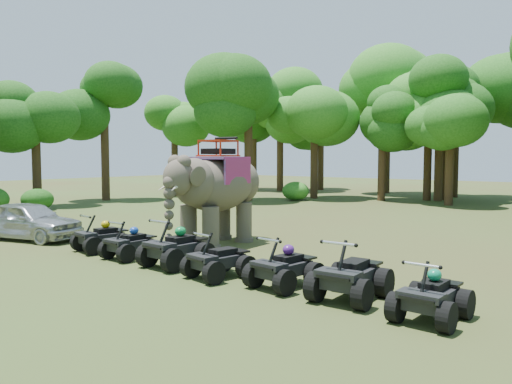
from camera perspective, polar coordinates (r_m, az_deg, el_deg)
ground at (r=15.15m, az=-2.84°, el=-7.44°), size 110.00×110.00×0.00m
elephant at (r=17.22m, az=-4.49°, el=0.12°), size 2.20×4.50×3.69m
parked_car at (r=19.98m, az=-24.56°, el=-2.98°), size 4.42×2.71×1.40m
atv_0 at (r=16.75m, az=-17.24°, el=-4.44°), size 1.41×1.77×1.20m
atv_1 at (r=15.34m, az=-14.16°, el=-5.24°), size 1.14×1.55×1.14m
atv_2 at (r=13.97m, az=-9.11°, el=-5.67°), size 1.38×1.85×1.34m
atv_3 at (r=12.55m, az=-4.29°, el=-7.12°), size 1.39×1.75×1.17m
atv_4 at (r=11.64m, az=3.26°, el=-7.92°), size 1.36×1.75×1.20m
atv_5 at (r=10.82m, az=10.75°, el=-8.59°), size 1.38×1.83×1.32m
atv_6 at (r=9.88m, az=19.41°, el=-10.45°), size 1.18×1.59×1.15m
tree_0 at (r=33.26m, az=21.27°, el=4.65°), size 4.95×4.95×7.07m
tree_20 at (r=33.21m, az=-23.85°, el=4.99°), size 5.28×5.28×7.55m
tree_21 at (r=36.34m, az=-16.90°, el=5.77°), size 5.93×5.93×8.47m
tree_22 at (r=38.83m, az=-9.28°, el=4.48°), size 4.71×4.71×6.73m
tree_23 at (r=34.53m, az=-0.88°, el=6.59°), size 6.39×6.39×9.13m
tree_24 at (r=36.67m, az=6.68°, el=5.70°), size 5.75×5.75×8.21m
tree_25 at (r=35.47m, az=14.21°, el=4.97°), size 5.15×5.15×7.36m
tree_26 at (r=46.09m, az=7.44°, el=5.06°), size 5.43×5.43×7.76m
tree_27 at (r=45.20m, az=-0.28°, el=6.30°), size 6.75×6.75×9.64m
tree_29 at (r=36.67m, az=19.07°, el=5.36°), size 5.62×5.62×8.03m
tree_30 at (r=44.17m, az=2.78°, el=6.08°), size 6.45×6.45×9.21m
tree_31 at (r=37.56m, az=20.97°, el=6.25°), size 6.51×6.51×9.29m
tree_34 at (r=40.23m, az=21.82°, el=5.19°), size 5.65×5.65×8.07m
tree_36 at (r=36.31m, az=20.22°, el=5.85°), size 6.06×6.06×8.66m
tree_37 at (r=43.19m, az=14.72°, el=7.01°), size 7.52×7.52×10.74m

